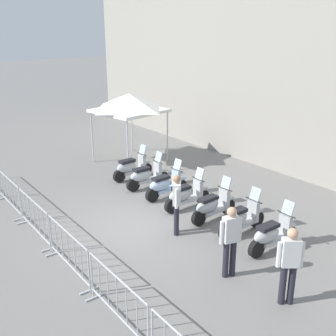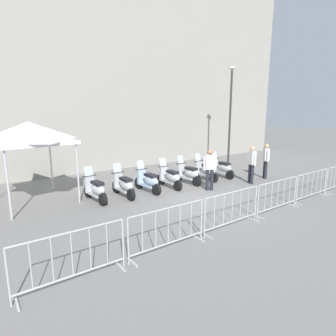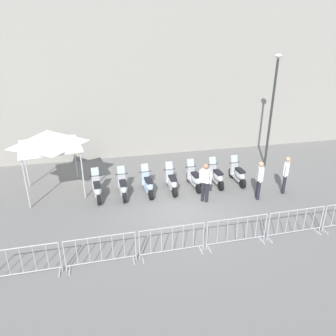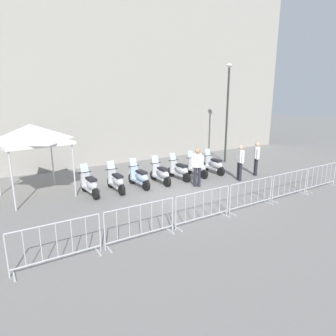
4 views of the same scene
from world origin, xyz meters
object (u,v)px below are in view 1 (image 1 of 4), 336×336
at_px(motorcycle_4, 212,206).
at_px(barrier_segment_1, 9,193).
at_px(motorcycle_1, 146,176).
at_px(motorcycle_5, 240,219).
at_px(motorcycle_0, 131,167).
at_px(barrier_segment_2, 34,218).
at_px(motorcycle_6, 272,235).
at_px(officer_mid_plaza, 177,201).
at_px(motorcycle_2, 165,185).
at_px(barrier_segment_3, 68,252).
at_px(barrier_segment_4, 117,300).
at_px(canopy_tent, 129,103).
at_px(officer_by_barriers, 230,238).
at_px(officer_near_row_end, 290,262).
at_px(motorcycle_3, 185,195).

height_order(motorcycle_4, barrier_segment_1, motorcycle_4).
distance_m(motorcycle_1, motorcycle_5, 4.43).
xyz_separation_m(motorcycle_0, barrier_segment_2, (1.41, -4.80, 0.07)).
bearing_deg(motorcycle_6, officer_mid_plaza, -157.99).
height_order(motorcycle_1, motorcycle_2, same).
bearing_deg(barrier_segment_3, motorcycle_2, 106.71).
height_order(motorcycle_0, barrier_segment_4, motorcycle_0).
relative_size(barrier_segment_1, barrier_segment_4, 1.00).
height_order(officer_mid_plaza, canopy_tent, canopy_tent).
xyz_separation_m(motorcycle_1, motorcycle_6, (5.47, -0.84, 0.00)).
height_order(motorcycle_1, canopy_tent, canopy_tent).
relative_size(officer_mid_plaza, canopy_tent, 0.59).
relative_size(motorcycle_1, officer_mid_plaza, 0.99).
height_order(motorcycle_2, canopy_tent, canopy_tent).
relative_size(motorcycle_2, barrier_segment_2, 0.82).
relative_size(motorcycle_1, barrier_segment_1, 0.82).
distance_m(motorcycle_0, officer_by_barriers, 6.99).
bearing_deg(motorcycle_6, motorcycle_4, 170.28).
bearing_deg(motorcycle_0, officer_mid_plaza, -26.45).
xyz_separation_m(motorcycle_0, officer_near_row_end, (7.84, -2.77, 0.53)).
xyz_separation_m(barrier_segment_3, officer_by_barriers, (2.81, 2.41, 0.46)).
xyz_separation_m(barrier_segment_2, barrier_segment_3, (2.18, -0.38, 0.00)).
bearing_deg(canopy_tent, barrier_segment_4, -43.35).
xyz_separation_m(motorcycle_5, officer_near_row_end, (2.39, -1.89, 0.53)).
distance_m(barrier_segment_2, barrier_segment_3, 2.21).
xyz_separation_m(motorcycle_2, officer_near_row_end, (5.67, -2.33, 0.53)).
relative_size(motorcycle_5, barrier_segment_2, 0.82).
bearing_deg(barrier_segment_2, barrier_segment_4, -9.81).
distance_m(barrier_segment_1, officer_by_barriers, 7.37).
distance_m(motorcycle_5, officer_near_row_end, 3.09).
relative_size(motorcycle_3, barrier_segment_4, 0.82).
distance_m(motorcycle_2, motorcycle_5, 3.32).
xyz_separation_m(motorcycle_2, officer_by_barriers, (4.23, -2.32, 0.53)).
height_order(barrier_segment_4, officer_near_row_end, officer_near_row_end).
height_order(motorcycle_5, barrier_segment_4, motorcycle_5).
height_order(motorcycle_6, officer_near_row_end, officer_near_row_end).
bearing_deg(barrier_segment_1, motorcycle_2, 53.59).
distance_m(barrier_segment_3, officer_mid_plaza, 3.19).
xyz_separation_m(motorcycle_1, motorcycle_3, (2.18, -0.38, 0.00)).
bearing_deg(motorcycle_0, canopy_tent, 138.70).
relative_size(barrier_segment_4, officer_by_barriers, 1.21).
bearing_deg(motorcycle_6, motorcycle_1, 171.30).
bearing_deg(barrier_segment_4, motorcycle_2, 125.16).
height_order(barrier_segment_3, barrier_segment_4, same).
relative_size(motorcycle_1, canopy_tent, 0.59).
xyz_separation_m(motorcycle_4, canopy_tent, (-5.97, 2.14, 2.06)).
bearing_deg(motorcycle_5, motorcycle_4, 171.68).
xyz_separation_m(barrier_segment_4, officer_by_barriers, (0.63, 2.79, 0.46)).
xyz_separation_m(motorcycle_0, motorcycle_2, (2.17, -0.44, 0.00)).
xyz_separation_m(motorcycle_6, barrier_segment_2, (-5.13, -3.70, 0.07)).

